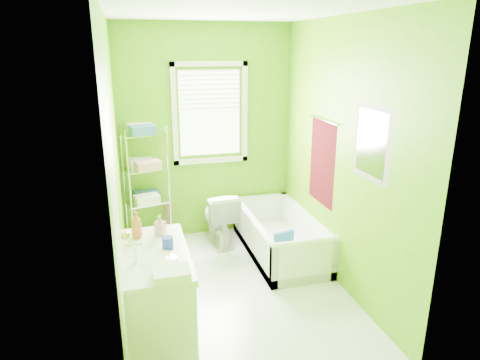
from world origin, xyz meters
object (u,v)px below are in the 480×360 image
object	(u,v)px
vanity	(157,293)
wire_shelf_unit	(146,174)
toilet	(219,217)
bathtub	(280,241)

from	to	relation	value
vanity	wire_shelf_unit	distance (m)	1.90
toilet	wire_shelf_unit	size ratio (longest dim) A/B	0.46
toilet	wire_shelf_unit	bearing A→B (deg)	-16.37
bathtub	vanity	distance (m)	1.91
toilet	wire_shelf_unit	world-z (taller)	wire_shelf_unit
bathtub	vanity	size ratio (longest dim) A/B	1.47
wire_shelf_unit	vanity	bearing A→B (deg)	-91.36
bathtub	toilet	world-z (taller)	toilet
vanity	wire_shelf_unit	world-z (taller)	wire_shelf_unit
vanity	bathtub	bearing A→B (deg)	38.26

